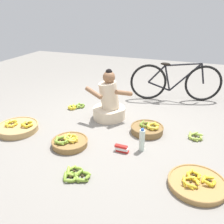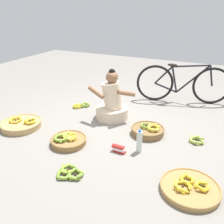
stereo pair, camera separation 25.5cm
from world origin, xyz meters
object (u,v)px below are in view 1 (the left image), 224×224
at_px(banana_basket_front_left, 147,129).
at_px(banana_basket_near_bicycle, 197,183).
at_px(bicycle_leaning, 175,82).
at_px(banana_basket_back_center, 18,127).
at_px(water_bottle, 142,140).
at_px(banana_basket_front_center, 69,142).
at_px(loose_bananas_near_vendor, 195,136).
at_px(loose_bananas_mid_left, 76,175).
at_px(vendor_woman_front, 109,103).
at_px(packet_carton_stack, 122,149).
at_px(loose_bananas_back_right, 76,106).

xyz_separation_m(banana_basket_front_left, banana_basket_near_bicycle, (0.74, -0.93, -0.02)).
bearing_deg(bicycle_leaning, banana_basket_back_center, -133.30).
height_order(bicycle_leaning, water_bottle, bicycle_leaning).
relative_size(bicycle_leaning, banana_basket_front_center, 3.47).
relative_size(bicycle_leaning, loose_bananas_near_vendor, 7.05).
height_order(loose_bananas_mid_left, water_bottle, water_bottle).
distance_m(banana_basket_front_center, loose_bananas_mid_left, 0.66).
relative_size(banana_basket_near_bicycle, loose_bananas_mid_left, 1.82).
xyz_separation_m(vendor_woman_front, banana_basket_near_bicycle, (1.43, -1.20, -0.22)).
height_order(banana_basket_front_center, water_bottle, water_bottle).
xyz_separation_m(banana_basket_near_bicycle, packet_carton_stack, (-0.92, 0.33, 0.01)).
xyz_separation_m(water_bottle, packet_carton_stack, (-0.22, -0.12, -0.10)).
relative_size(banana_basket_front_center, water_bottle, 1.53).
xyz_separation_m(vendor_woman_front, banana_basket_front_center, (-0.18, -0.97, -0.21)).
xyz_separation_m(banana_basket_back_center, loose_bananas_mid_left, (1.30, -0.62, -0.03)).
distance_m(banana_basket_back_center, banana_basket_front_left, 1.89).
distance_m(banana_basket_front_center, water_bottle, 0.95).
relative_size(bicycle_leaning, packet_carton_stack, 9.13).
bearing_deg(banana_basket_back_center, loose_bananas_back_right, 69.73).
distance_m(banana_basket_front_center, loose_bananas_back_right, 1.26).
relative_size(loose_bananas_mid_left, packet_carton_stack, 1.81).
bearing_deg(banana_basket_back_center, banana_basket_near_bicycle, -7.06).
height_order(banana_basket_front_left, loose_bananas_back_right, banana_basket_front_left).
height_order(banana_basket_back_center, loose_bananas_near_vendor, banana_basket_back_center).
bearing_deg(loose_bananas_back_right, banana_basket_back_center, -110.27).
height_order(banana_basket_front_left, loose_bananas_mid_left, banana_basket_front_left).
bearing_deg(bicycle_leaning, water_bottle, -94.08).
distance_m(bicycle_leaning, loose_bananas_near_vendor, 1.51).
height_order(bicycle_leaning, loose_bananas_near_vendor, bicycle_leaning).
distance_m(vendor_woman_front, packet_carton_stack, 1.03).
relative_size(banana_basket_front_left, loose_bananas_mid_left, 1.44).
bearing_deg(loose_bananas_near_vendor, banana_basket_back_center, -164.27).
distance_m(bicycle_leaning, loose_bananas_mid_left, 2.81).
distance_m(banana_basket_front_center, loose_bananas_near_vendor, 1.72).
xyz_separation_m(banana_basket_back_center, banana_basket_front_left, (1.79, 0.62, 0.00)).
bearing_deg(packet_carton_stack, banana_basket_front_left, 73.10).
xyz_separation_m(banana_basket_front_center, packet_carton_stack, (0.69, 0.10, -0.01)).
height_order(banana_basket_back_center, loose_bananas_mid_left, banana_basket_back_center).
bearing_deg(banana_basket_front_left, bicycle_leaning, 83.06).
height_order(bicycle_leaning, packet_carton_stack, bicycle_leaning).
bearing_deg(water_bottle, banana_basket_back_center, -175.70).
xyz_separation_m(banana_basket_back_center, banana_basket_near_bicycle, (2.53, -0.31, -0.02)).
distance_m(banana_basket_near_bicycle, loose_bananas_back_right, 2.54).
xyz_separation_m(vendor_woman_front, loose_bananas_back_right, (-0.70, 0.17, -0.23)).
height_order(banana_basket_back_center, banana_basket_near_bicycle, banana_basket_back_center).
xyz_separation_m(banana_basket_back_center, water_bottle, (1.83, 0.14, 0.09)).
xyz_separation_m(banana_basket_front_center, loose_bananas_near_vendor, (1.54, 0.78, -0.02)).
height_order(banana_basket_near_bicycle, water_bottle, water_bottle).
xyz_separation_m(loose_bananas_back_right, loose_bananas_near_vendor, (2.06, -0.37, 0.00)).
xyz_separation_m(banana_basket_back_center, loose_bananas_near_vendor, (2.45, 0.69, -0.02)).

